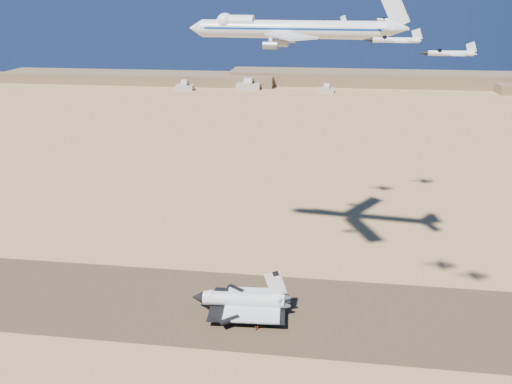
# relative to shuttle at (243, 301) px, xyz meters

# --- Properties ---
(ground) EXTENTS (1200.00, 1200.00, 0.00)m
(ground) POSITION_rel_shuttle_xyz_m (-7.81, 2.06, -4.87)
(ground) COLOR tan
(ground) RESTS_ON ground
(runway) EXTENTS (600.00, 50.00, 0.06)m
(runway) POSITION_rel_shuttle_xyz_m (-7.81, 2.06, -4.84)
(runway) COLOR brown
(runway) RESTS_ON ground
(ridgeline) EXTENTS (960.00, 90.00, 18.00)m
(ridgeline) POSITION_rel_shuttle_xyz_m (57.51, 529.36, 2.76)
(ridgeline) COLOR olive
(ridgeline) RESTS_ON ground
(hangars) EXTENTS (200.50, 29.50, 30.00)m
(hangars) POSITION_rel_shuttle_xyz_m (-71.81, 480.49, -0.04)
(hangars) COLOR beige
(hangars) RESTS_ON ground
(shuttle) EXTENTS (36.82, 23.73, 18.12)m
(shuttle) POSITION_rel_shuttle_xyz_m (0.00, 0.00, 0.00)
(shuttle) COLOR silver
(shuttle) RESTS_ON runway
(carrier_747) EXTENTS (80.48, 62.00, 20.01)m
(carrier_747) POSITION_rel_shuttle_xyz_m (11.01, 34.47, 94.41)
(carrier_747) COLOR white
(crew_a) EXTENTS (0.56, 0.76, 1.91)m
(crew_a) POSITION_rel_shuttle_xyz_m (8.22, -7.24, -3.86)
(crew_a) COLOR #C5440B
(crew_a) RESTS_ON runway
(crew_b) EXTENTS (0.73, 0.96, 1.74)m
(crew_b) POSITION_rel_shuttle_xyz_m (6.29, -10.56, -3.94)
(crew_b) COLOR #C5440B
(crew_b) RESTS_ON runway
(crew_c) EXTENTS (0.95, 1.01, 1.57)m
(crew_c) POSITION_rel_shuttle_xyz_m (6.85, -9.84, -4.03)
(crew_c) COLOR #C5440B
(crew_c) RESTS_ON runway
(chase_jet_a) EXTENTS (15.26, 8.09, 3.80)m
(chase_jet_a) POSITION_rel_shuttle_xyz_m (43.90, -15.31, 94.63)
(chase_jet_a) COLOR white
(chase_jet_b) EXTENTS (14.28, 7.65, 3.55)m
(chase_jet_b) POSITION_rel_shuttle_xyz_m (56.78, -21.52, 92.04)
(chase_jet_b) COLOR white
(chase_jet_e) EXTENTS (15.05, 7.94, 3.75)m
(chase_jet_e) POSITION_rel_shuttle_xyz_m (28.18, 78.80, 95.05)
(chase_jet_e) COLOR white
(chase_jet_f) EXTENTS (15.65, 8.37, 3.90)m
(chase_jet_f) POSITION_rel_shuttle_xyz_m (55.48, 94.90, 95.62)
(chase_jet_f) COLOR white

